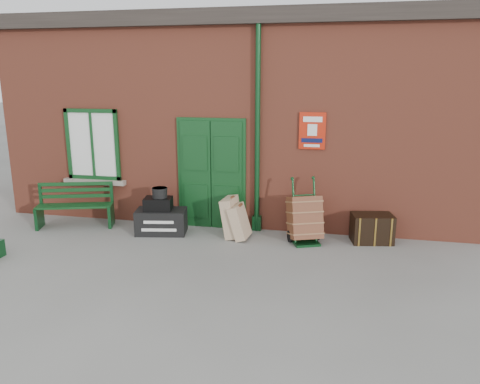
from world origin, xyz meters
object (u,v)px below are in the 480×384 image
(houdini_trunk, at_px, (161,221))
(dark_trunk, at_px, (372,228))
(porter_trolley, at_px, (305,218))
(bench, at_px, (75,204))

(houdini_trunk, distance_m, dark_trunk, 4.10)
(houdini_trunk, xyz_separation_m, porter_trolley, (2.83, 0.09, 0.22))
(houdini_trunk, height_order, dark_trunk, dark_trunk)
(houdini_trunk, bearing_deg, bench, 167.17)
(dark_trunk, bearing_deg, bench, 171.73)
(bench, distance_m, houdini_trunk, 1.93)
(porter_trolley, bearing_deg, houdini_trunk, 159.83)
(bench, relative_size, houdini_trunk, 1.63)
(porter_trolley, relative_size, dark_trunk, 1.60)
(bench, height_order, dark_trunk, bench)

